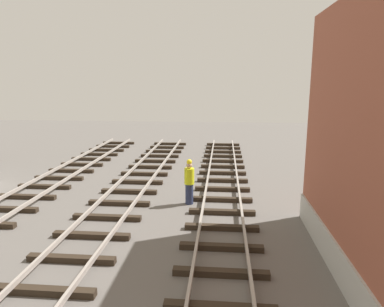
{
  "coord_description": "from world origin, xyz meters",
  "views": [
    {
      "loc": [
        1.19,
        -2.51,
        4.95
      ],
      "look_at": [
        -0.05,
        11.23,
        2.08
      ],
      "focal_mm": 32.75,
      "sensor_mm": 36.0,
      "label": 1
    }
  ],
  "objects": [
    {
      "name": "track_worker_foreground",
      "position": [
        -0.14,
        11.07,
        0.93
      ],
      "size": [
        0.4,
        0.4,
        1.87
      ],
      "color": "#262D4C",
      "rests_on": "ground"
    }
  ]
}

